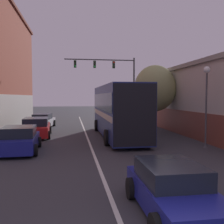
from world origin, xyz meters
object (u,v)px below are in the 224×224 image
at_px(parked_car_left_mid, 36,128).
at_px(street_tree_near, 155,88).
at_px(hatchback_foreground, 173,190).
at_px(parked_car_left_far, 20,140).
at_px(bus, 118,109).
at_px(street_lamp, 206,94).
at_px(traffic_signal_gantry, 113,75).
at_px(parked_car_left_near, 43,121).

bearing_deg(parked_car_left_mid, street_tree_near, -84.44).
xyz_separation_m(hatchback_foreground, parked_car_left_far, (-5.35, 8.41, 0.06)).
xyz_separation_m(parked_car_left_mid, parked_car_left_far, (-0.16, -5.49, -0.02)).
bearing_deg(parked_car_left_far, bus, -55.71).
relative_size(street_lamp, street_tree_near, 0.84).
bearing_deg(bus, traffic_signal_gantry, -6.80).
distance_m(hatchback_foreground, street_lamp, 9.83).
height_order(bus, street_tree_near, street_tree_near).
relative_size(parked_car_left_mid, parked_car_left_far, 1.16).
height_order(hatchback_foreground, parked_car_left_mid, parked_car_left_mid).
height_order(bus, traffic_signal_gantry, traffic_signal_gantry).
bearing_deg(parked_car_left_mid, parked_car_left_far, 175.50).
bearing_deg(traffic_signal_gantry, parked_car_left_mid, -128.15).
bearing_deg(street_tree_near, parked_car_left_mid, -171.65).
bearing_deg(hatchback_foreground, parked_car_left_mid, 20.62).
bearing_deg(parked_car_left_near, parked_car_left_far, -174.03).
relative_size(parked_car_left_near, parked_car_left_mid, 1.01).
bearing_deg(street_lamp, traffic_signal_gantry, 101.66).
xyz_separation_m(parked_car_left_near, parked_car_left_mid, (0.13, -5.86, 0.03)).
bearing_deg(parked_car_left_near, traffic_signal_gantry, -59.34).
height_order(hatchback_foreground, street_lamp, street_lamp).
bearing_deg(traffic_signal_gantry, street_lamp, -78.34).
relative_size(parked_car_left_far, street_lamp, 0.84).
distance_m(hatchback_foreground, traffic_signal_gantry, 23.73).
distance_m(parked_car_left_mid, street_lamp, 12.22).
distance_m(bus, parked_car_left_far, 7.84).
bearing_deg(street_lamp, parked_car_left_near, 131.64).
bearing_deg(street_lamp, parked_car_left_far, 177.44).
xyz_separation_m(hatchback_foreground, parked_car_left_mid, (-5.18, 13.90, 0.07)).
xyz_separation_m(parked_car_left_near, traffic_signal_gantry, (7.38, 3.36, 4.84)).
distance_m(hatchback_foreground, parked_car_left_mid, 14.84).
height_order(hatchback_foreground, traffic_signal_gantry, traffic_signal_gantry).
height_order(parked_car_left_mid, parked_car_left_far, parked_car_left_mid).
bearing_deg(parked_car_left_near, street_tree_near, -108.20).
distance_m(traffic_signal_gantry, street_lamp, 15.68).
relative_size(bus, parked_car_left_near, 2.36).
bearing_deg(traffic_signal_gantry, street_tree_near, -72.65).
distance_m(parked_car_left_mid, traffic_signal_gantry, 12.68).
relative_size(hatchback_foreground, parked_car_left_far, 0.96).
height_order(parked_car_left_near, parked_car_left_mid, parked_car_left_mid).
relative_size(bus, hatchback_foreground, 2.89).
relative_size(parked_car_left_mid, street_tree_near, 0.82).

